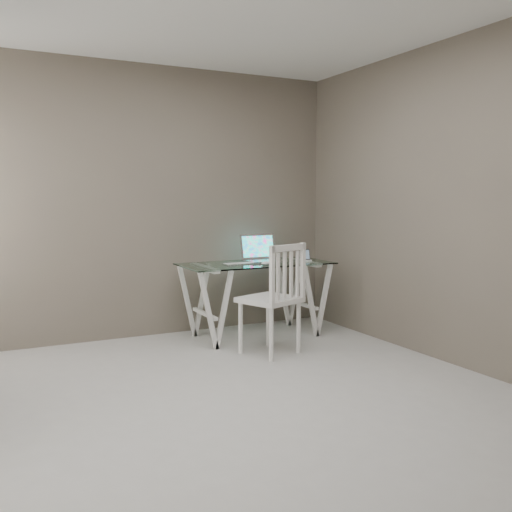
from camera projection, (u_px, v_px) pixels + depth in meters
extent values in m
plane|color=#ADAAA5|center=(244.00, 407.00, 3.80)|extent=(4.50, 4.50, 0.00)
cube|color=#63594D|center=(146.00, 202.00, 5.66)|extent=(4.00, 0.02, 2.70)
cube|color=#63594D|center=(468.00, 203.00, 4.56)|extent=(0.02, 4.50, 2.70)
cube|color=silver|center=(256.00, 264.00, 5.69)|extent=(1.50, 0.70, 0.01)
cube|color=silver|center=(205.00, 305.00, 5.48)|extent=(0.24, 0.62, 0.72)
cube|color=silver|center=(303.00, 297.00, 5.97)|extent=(0.24, 0.62, 0.72)
cube|color=silver|center=(270.00, 300.00, 5.09)|extent=(0.58, 0.58, 0.04)
cylinder|color=silver|center=(271.00, 335.00, 4.85)|extent=(0.04, 0.04, 0.47)
cylinder|color=silver|center=(299.00, 327.00, 5.12)|extent=(0.04, 0.04, 0.47)
cylinder|color=silver|center=(241.00, 328.00, 5.10)|extent=(0.04, 0.04, 0.47)
cylinder|color=silver|center=(268.00, 321.00, 5.37)|extent=(0.04, 0.04, 0.47)
cube|color=silver|center=(288.00, 273.00, 4.92)|extent=(0.44, 0.19, 0.51)
cube|color=#B4B3B8|center=(265.00, 261.00, 5.80)|extent=(0.39, 0.27, 0.02)
cube|color=#19D899|center=(258.00, 246.00, 5.93)|extent=(0.39, 0.07, 0.26)
cube|color=silver|center=(239.00, 264.00, 5.59)|extent=(0.31, 0.13, 0.01)
ellipsoid|color=white|center=(266.00, 263.00, 5.52)|extent=(0.11, 0.06, 0.03)
cube|color=white|center=(308.00, 260.00, 5.85)|extent=(0.07, 0.07, 0.01)
cube|color=black|center=(307.00, 254.00, 5.85)|extent=(0.05, 0.03, 0.11)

